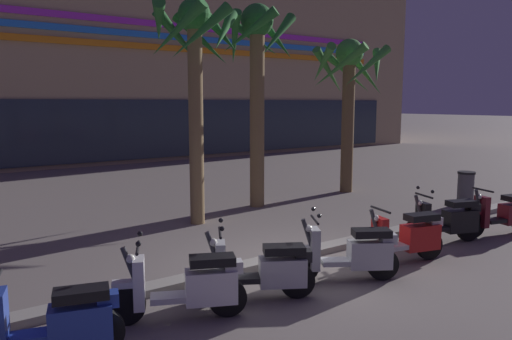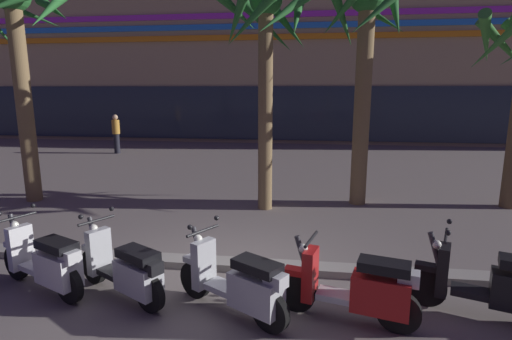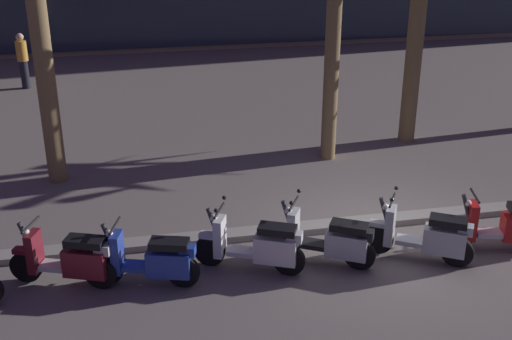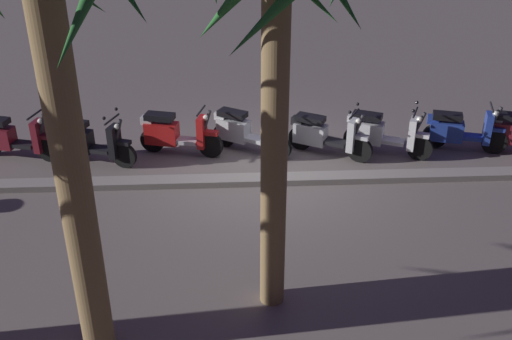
% 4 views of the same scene
% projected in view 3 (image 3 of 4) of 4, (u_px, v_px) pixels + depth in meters
% --- Properties ---
extents(ground_plane, '(200.00, 200.00, 0.00)m').
position_uv_depth(ground_plane, '(383.00, 235.00, 11.77)').
color(ground_plane, slate).
extents(curb_strip, '(60.00, 0.36, 0.12)m').
position_uv_depth(curb_strip, '(374.00, 221.00, 12.13)').
color(curb_strip, gray).
rests_on(curb_strip, ground).
extents(scooter_maroon_mid_centre, '(1.68, 0.83, 1.04)m').
position_uv_depth(scooter_maroon_mid_centre, '(70.00, 260.00, 10.09)').
color(scooter_maroon_mid_centre, black).
rests_on(scooter_maroon_mid_centre, ground).
extents(scooter_blue_far_back, '(1.69, 0.75, 1.04)m').
position_uv_depth(scooter_blue_far_back, '(153.00, 260.00, 10.11)').
color(scooter_blue_far_back, black).
rests_on(scooter_blue_far_back, ground).
extents(scooter_white_second_in_line, '(1.73, 0.93, 1.17)m').
position_uv_depth(scooter_white_second_in_line, '(258.00, 246.00, 10.49)').
color(scooter_white_second_in_line, black).
rests_on(scooter_white_second_in_line, ground).
extents(scooter_silver_last_in_row, '(1.64, 1.02, 1.17)m').
position_uv_depth(scooter_silver_last_in_row, '(329.00, 240.00, 10.69)').
color(scooter_silver_last_in_row, black).
rests_on(scooter_silver_last_in_row, ground).
extents(scooter_silver_gap_after_mid, '(1.61, 1.05, 1.17)m').
position_uv_depth(scooter_silver_gap_after_mid, '(427.00, 236.00, 10.78)').
color(scooter_silver_gap_after_mid, black).
rests_on(scooter_silver_gap_after_mid, ground).
extents(scooter_red_mid_rear, '(1.76, 0.74, 1.04)m').
position_uv_depth(scooter_red_mid_rear, '(507.00, 226.00, 11.10)').
color(scooter_red_mid_rear, black).
rests_on(scooter_red_mid_rear, ground).
extents(pedestrian_by_palm_tree, '(0.34, 0.34, 1.75)m').
position_uv_depth(pedestrian_by_palm_tree, '(23.00, 59.00, 20.36)').
color(pedestrian_by_palm_tree, black).
rests_on(pedestrian_by_palm_tree, ground).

